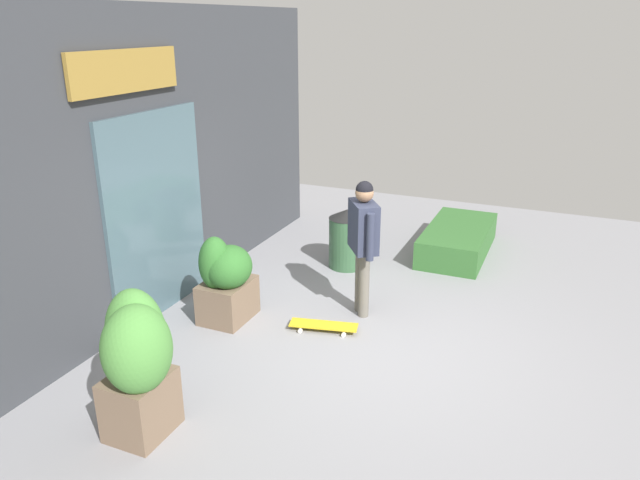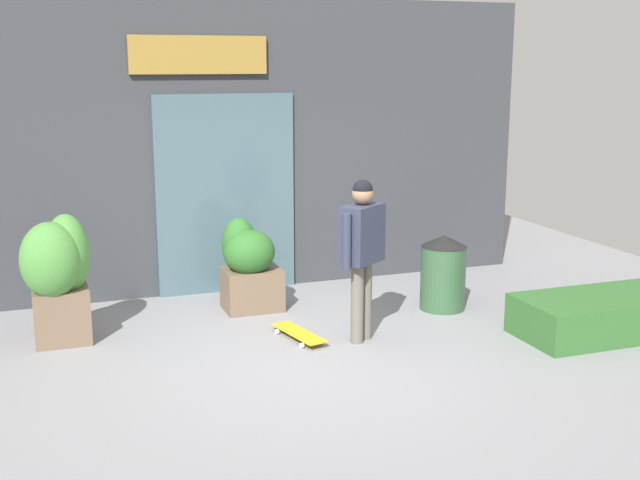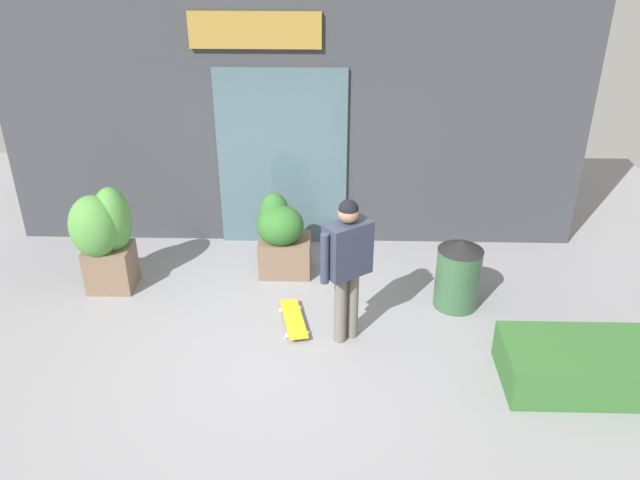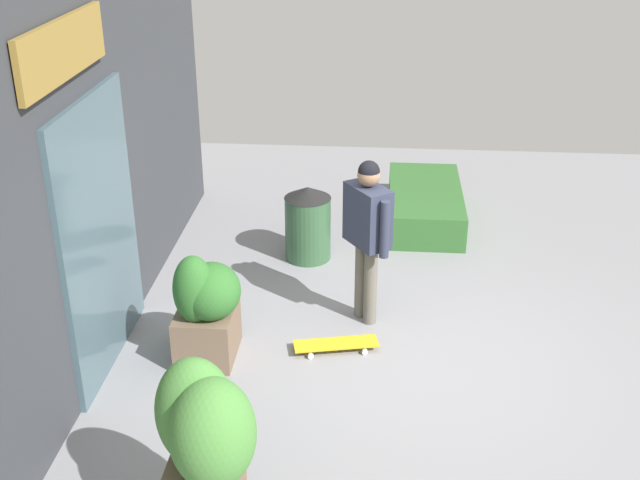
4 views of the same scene
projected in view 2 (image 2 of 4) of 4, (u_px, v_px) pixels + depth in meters
The scene contains 8 objects.
ground_plane at pixel (305, 358), 7.83m from camera, with size 12.00×12.00×0.00m, color gray.
building_facade at pixel (233, 148), 9.95m from camera, with size 7.70×0.31×3.57m.
skateboarder at pixel (362, 243), 8.12m from camera, with size 0.55×0.49×1.67m.
skateboard at pixel (299, 333), 8.37m from camera, with size 0.38×0.82×0.08m.
planter_box_left at pixel (59, 272), 8.11m from camera, with size 0.69×0.69×1.32m.
planter_box_right at pixel (248, 265), 9.25m from camera, with size 0.66×0.59×1.08m.
trash_bin at pixel (443, 272), 9.32m from camera, with size 0.53×0.53×0.87m.
hedge_ledge at pixel (606, 315), 8.50m from camera, with size 1.90×0.90×0.42m, color #33662D.
Camera 2 is at (-2.37, -7.02, 2.80)m, focal length 45.48 mm.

